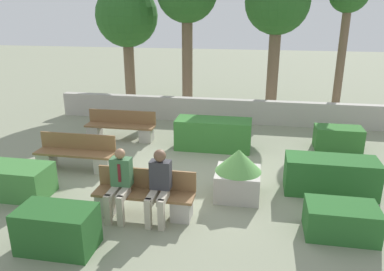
% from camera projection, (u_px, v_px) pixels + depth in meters
% --- Properties ---
extents(ground_plane, '(60.00, 60.00, 0.00)m').
position_uv_depth(ground_plane, '(198.00, 180.00, 8.59)').
color(ground_plane, gray).
extents(perimeter_wall, '(11.53, 0.30, 0.81)m').
position_uv_depth(perimeter_wall, '(221.00, 110.00, 12.92)').
color(perimeter_wall, '#ADA89E').
rests_on(perimeter_wall, ground_plane).
extents(bench_front, '(1.92, 0.48, 0.85)m').
position_uv_depth(bench_front, '(144.00, 198.00, 7.08)').
color(bench_front, brown).
rests_on(bench_front, ground_plane).
extents(bench_left_side, '(2.09, 0.49, 0.85)m').
position_uv_depth(bench_left_side, '(120.00, 128.00, 11.19)').
color(bench_left_side, brown).
rests_on(bench_left_side, ground_plane).
extents(bench_right_side, '(1.94, 0.49, 0.85)m').
position_uv_depth(bench_right_side, '(75.00, 156.00, 9.09)').
color(bench_right_side, brown).
rests_on(bench_right_side, ground_plane).
extents(person_seated_man, '(0.38, 0.64, 1.31)m').
position_uv_depth(person_seated_man, '(119.00, 181.00, 6.89)').
color(person_seated_man, '#B2A893').
rests_on(person_seated_man, ground_plane).
extents(person_seated_woman, '(0.38, 0.64, 1.35)m').
position_uv_depth(person_seated_woman, '(159.00, 183.00, 6.76)').
color(person_seated_woman, '#B2A893').
rests_on(person_seated_woman, ground_plane).
extents(hedge_block_near_left, '(1.96, 0.81, 0.66)m').
position_uv_depth(hedge_block_near_left, '(4.00, 180.00, 7.84)').
color(hedge_block_near_left, '#3D7A38').
rests_on(hedge_block_near_left, ground_plane).
extents(hedge_block_near_right, '(1.20, 0.74, 0.57)m').
position_uv_depth(hedge_block_near_right, '(341.00, 220.00, 6.42)').
color(hedge_block_near_right, '#286028').
rests_on(hedge_block_near_right, ground_plane).
extents(hedge_block_mid_left, '(2.08, 0.82, 0.85)m').
position_uv_depth(hedge_block_mid_left, '(213.00, 134.00, 10.41)').
color(hedge_block_mid_left, '#33702D').
rests_on(hedge_block_mid_left, ground_plane).
extents(hedge_block_mid_right, '(1.23, 0.70, 0.72)m').
position_uv_depth(hedge_block_mid_right, '(57.00, 229.00, 6.02)').
color(hedge_block_mid_right, '#235623').
rests_on(hedge_block_mid_right, ground_plane).
extents(hedge_block_far_left, '(1.27, 0.69, 0.63)m').
position_uv_depth(hedge_block_far_left, '(338.00, 138.00, 10.44)').
color(hedge_block_far_left, '#33702D').
rests_on(hedge_block_far_left, ground_plane).
extents(hedge_block_far_right, '(1.88, 0.76, 0.77)m').
position_uv_depth(hedge_block_far_right, '(330.00, 176.00, 7.90)').
color(hedge_block_far_right, '#286028').
rests_on(hedge_block_far_right, ground_plane).
extents(planter_corner_left, '(0.95, 0.95, 1.04)m').
position_uv_depth(planter_corner_left, '(238.00, 173.00, 7.69)').
color(planter_corner_left, '#ADA89E').
rests_on(planter_corner_left, ground_plane).
extents(tree_leftmost, '(2.38, 2.38, 4.69)m').
position_uv_depth(tree_leftmost, '(127.00, 18.00, 14.34)').
color(tree_leftmost, brown).
rests_on(tree_leftmost, ground_plane).
extents(tree_center_right, '(2.25, 2.25, 5.10)m').
position_uv_depth(tree_center_right, '(277.00, 5.00, 12.89)').
color(tree_center_right, brown).
rests_on(tree_center_right, ground_plane).
extents(tree_rightmost, '(1.34, 1.34, 4.93)m').
position_uv_depth(tree_rightmost, '(348.00, 1.00, 12.62)').
color(tree_rightmost, brown).
rests_on(tree_rightmost, ground_plane).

